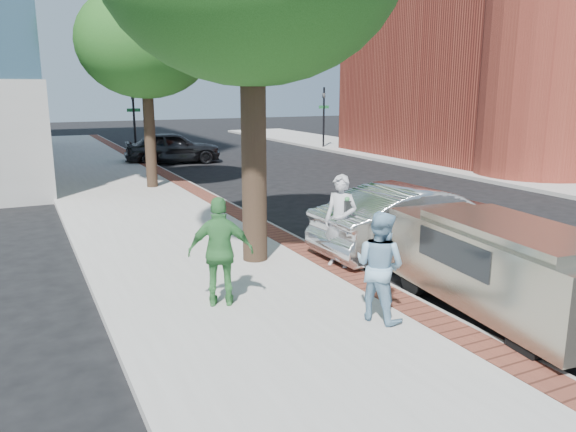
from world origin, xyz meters
TOP-DOWN VIEW (x-y plane):
  - ground at (0.00, 0.00)m, footprint 120.00×120.00m
  - sidewalk at (-1.50, 8.00)m, footprint 5.00×60.00m
  - brick_strip at (0.70, 8.00)m, footprint 0.60×60.00m
  - curb at (1.05, 8.00)m, footprint 0.10×60.00m
  - sidewalk_far at (14.50, 8.00)m, footprint 5.00×60.00m
  - church at (20.98, 13.13)m, footprint 19.00×16.00m
  - signal_near at (0.90, 22.00)m, footprint 0.70×0.15m
  - signal_far at (12.50, 22.00)m, footprint 0.70×0.15m
  - tree_far at (-0.50, 12.00)m, footprint 4.80×4.80m
  - parking_meter at (0.84, 0.66)m, footprint 0.12×0.32m
  - person_gray at (0.79, 0.71)m, footprint 0.76×0.83m
  - person_officer at (-0.08, -1.89)m, footprint 0.94×1.04m
  - person_green at (-2.11, -0.23)m, footprint 1.17×0.81m
  - sedan_silver at (3.03, 1.03)m, footprint 5.00×1.94m
  - bg_car at (2.24, 19.40)m, footprint 4.96×2.53m
  - van at (1.95, -2.31)m, footprint 2.14×4.60m

SIDE VIEW (x-z plane):
  - ground at x=0.00m, z-range 0.00..0.00m
  - sidewalk at x=-1.50m, z-range 0.00..0.15m
  - curb at x=1.05m, z-range 0.00..0.15m
  - sidewalk_far at x=14.50m, z-range 0.00..0.15m
  - brick_strip at x=0.70m, z-range 0.15..0.16m
  - bg_car at x=2.24m, z-range 0.00..1.62m
  - sedan_silver at x=3.03m, z-range 0.00..1.62m
  - van at x=1.95m, z-range 0.08..1.72m
  - person_officer at x=-0.08m, z-range 0.15..1.90m
  - person_green at x=-2.11m, z-range 0.15..2.00m
  - person_gray at x=0.79m, z-range 0.15..2.04m
  - parking_meter at x=0.84m, z-range 0.47..1.94m
  - signal_near at x=0.90m, z-range 0.35..4.15m
  - signal_far at x=12.50m, z-range 0.35..4.15m
  - tree_far at x=-0.50m, z-range 1.73..8.87m
  - church at x=20.98m, z-range -2.94..17.46m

